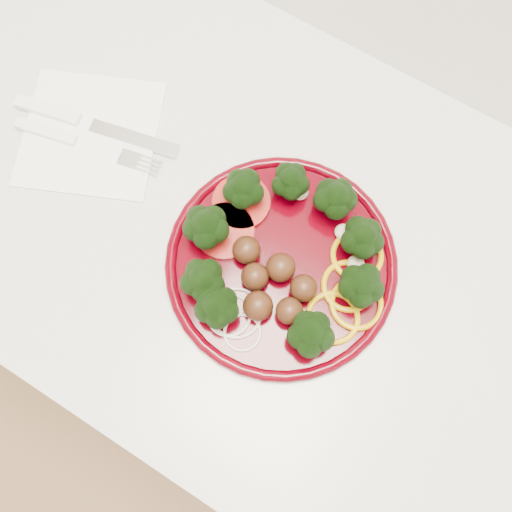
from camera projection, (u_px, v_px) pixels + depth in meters
The scene contains 5 objects.
counter at pixel (283, 320), 1.14m from camera, with size 2.40×0.60×0.90m.
plate at pixel (281, 259), 0.68m from camera, with size 0.28×0.28×0.07m.
napkin at pixel (91, 134), 0.75m from camera, with size 0.17×0.17×0.00m, color white.
knife at pixel (75, 119), 0.75m from camera, with size 0.23×0.07×0.01m.
fork at pixel (63, 137), 0.74m from camera, with size 0.20×0.06×0.01m.
Camera 1 is at (0.06, 1.50, 1.58)m, focal length 40.00 mm.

